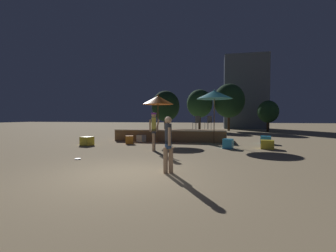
{
  "coord_description": "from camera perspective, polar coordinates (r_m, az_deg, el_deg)",
  "views": [
    {
      "loc": [
        2.49,
        -5.82,
        1.59
      ],
      "look_at": [
        0.0,
        5.96,
        1.12
      ],
      "focal_mm": 24.0,
      "sensor_mm": 36.0,
      "label": 1
    }
  ],
  "objects": [
    {
      "name": "ground_plane",
      "position": [
        6.53,
        -11.11,
        -11.93
      ],
      "size": [
        120.0,
        120.0,
        0.0
      ],
      "primitive_type": "plane",
      "color": "tan"
    },
    {
      "name": "wooden_deck",
      "position": [
        15.72,
        0.93,
        -2.29
      ],
      "size": [
        7.34,
        2.65,
        0.78
      ],
      "color": "olive",
      "rests_on": "ground"
    },
    {
      "name": "patio_umbrella_0",
      "position": [
        14.88,
        -2.58,
        6.57
      ],
      "size": [
        2.06,
        2.06,
        3.07
      ],
      "color": "brown",
      "rests_on": "ground"
    },
    {
      "name": "patio_umbrella_1",
      "position": [
        13.98,
        11.69,
        7.77
      ],
      "size": [
        2.16,
        2.16,
        3.29
      ],
      "color": "brown",
      "rests_on": "ground"
    },
    {
      "name": "cube_seat_0",
      "position": [
        11.86,
        14.99,
        -4.36
      ],
      "size": [
        0.58,
        0.58,
        0.49
      ],
      "rotation": [
        0.0,
        0.0,
        -0.28
      ],
      "color": "#2D9EDB",
      "rests_on": "ground"
    },
    {
      "name": "cube_seat_1",
      "position": [
        12.42,
        23.88,
        -4.3
      ],
      "size": [
        0.72,
        0.72,
        0.44
      ],
      "rotation": [
        0.0,
        0.0,
        -0.19
      ],
      "color": "yellow",
      "rests_on": "ground"
    },
    {
      "name": "cube_seat_2",
      "position": [
        14.74,
        -6.81,
        -3.12
      ],
      "size": [
        0.6,
        0.6,
        0.44
      ],
      "rotation": [
        0.0,
        0.0,
        -0.38
      ],
      "color": "white",
      "rests_on": "ground"
    },
    {
      "name": "cube_seat_3",
      "position": [
        13.54,
        -19.88,
        -3.61
      ],
      "size": [
        0.69,
        0.69,
        0.49
      ],
      "rotation": [
        0.0,
        0.0,
        -0.25
      ],
      "color": "yellow",
      "rests_on": "ground"
    },
    {
      "name": "cube_seat_4",
      "position": [
        13.71,
        -9.77,
        -3.46
      ],
      "size": [
        0.58,
        0.58,
        0.47
      ],
      "rotation": [
        0.0,
        0.0,
        0.37
      ],
      "color": "orange",
      "rests_on": "ground"
    },
    {
      "name": "cube_seat_5",
      "position": [
        14.63,
        23.58,
        -3.28
      ],
      "size": [
        0.69,
        0.69,
        0.47
      ],
      "rotation": [
        0.0,
        0.0,
        -0.25
      ],
      "color": "#2D9EDB",
      "rests_on": "ground"
    },
    {
      "name": "person_0",
      "position": [
        10.61,
        -3.63,
        -0.75
      ],
      "size": [
        0.51,
        0.31,
        1.81
      ],
      "rotation": [
        0.0,
        0.0,
        4.84
      ],
      "color": "#3F3F47",
      "rests_on": "ground"
    },
    {
      "name": "person_1",
      "position": [
        6.4,
        0.06,
        -4.39
      ],
      "size": [
        0.27,
        0.42,
        1.61
      ],
      "rotation": [
        0.0,
        0.0,
        0.41
      ],
      "color": "tan",
      "rests_on": "ground"
    },
    {
      "name": "bistro_chair_0",
      "position": [
        14.77,
        7.31,
        1.17
      ],
      "size": [
        0.48,
        0.48,
        0.9
      ],
      "rotation": [
        0.0,
        0.0,
        3.88
      ],
      "color": "#47474C",
      "rests_on": "wooden_deck"
    },
    {
      "name": "bistro_chair_1",
      "position": [
        15.37,
        10.33,
        1.19
      ],
      "size": [
        0.48,
        0.48,
        0.9
      ],
      "rotation": [
        0.0,
        0.0,
        5.62
      ],
      "color": "#47474C",
      "rests_on": "wooden_deck"
    },
    {
      "name": "frisbee_disc",
      "position": [
        9.23,
        -21.95,
        -7.74
      ],
      "size": [
        0.23,
        0.23,
        0.03
      ],
      "color": "white",
      "rests_on": "ground"
    },
    {
      "name": "background_tree_0",
      "position": [
        27.55,
        15.22,
        6.19
      ],
      "size": [
        3.62,
        3.62,
        5.53
      ],
      "color": "#3D2B1C",
      "rests_on": "ground"
    },
    {
      "name": "background_tree_1",
      "position": [
        27.06,
        8.03,
        5.64
      ],
      "size": [
        3.02,
        3.02,
        4.88
      ],
      "color": "#3D2B1C",
      "rests_on": "ground"
    },
    {
      "name": "background_tree_2",
      "position": [
        26.87,
        24.08,
        3.34
      ],
      "size": [
        2.21,
        2.21,
        3.42
      ],
      "color": "#3D2B1C",
      "rests_on": "ground"
    },
    {
      "name": "background_tree_3",
      "position": [
        22.32,
        -0.62,
        5.05
      ],
      "size": [
        2.75,
        2.75,
        4.21
      ],
      "color": "#3D2B1C",
      "rests_on": "ground"
    },
    {
      "name": "distant_building",
      "position": [
        33.75,
        19.03,
        8.08
      ],
      "size": [
        5.8,
        3.25,
        10.18
      ],
      "color": "#4C5666",
      "rests_on": "ground"
    }
  ]
}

